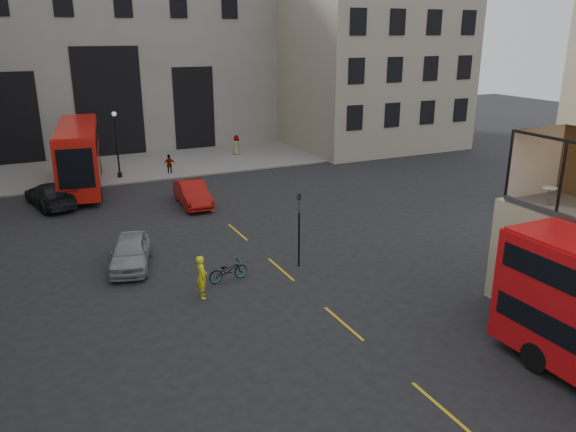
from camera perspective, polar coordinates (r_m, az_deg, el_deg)
name	(u,v)px	position (r m, az deg, el deg)	size (l,w,h in m)	color
ground	(491,392)	(20.29, 19.91, -16.48)	(140.00, 140.00, 0.00)	black
gateway	(97,51)	(59.70, -18.87, 15.54)	(35.00, 10.60, 18.00)	gray
building_right	(360,40)	(60.73, 7.34, 17.31)	(16.60, 18.60, 20.00)	gray
pavement_far	(112,168)	(50.87, -17.44, 4.72)	(40.00, 12.00, 0.12)	slate
traffic_light_near	(299,220)	(27.41, 1.13, -0.44)	(0.16, 0.20, 3.80)	black
street_lamp_b	(117,149)	(46.52, -16.94, 6.52)	(0.36, 0.36, 5.33)	black
bus_far	(79,153)	(44.50, -20.46, 6.02)	(4.31, 12.19, 4.76)	red
car_a	(130,252)	(29.00, -15.74, -3.55)	(1.83, 4.55, 1.55)	gray
car_b	(192,194)	(38.40, -9.68, 2.26)	(1.72, 4.92, 1.62)	#A20E0A
car_c	(50,195)	(40.85, -22.98, 2.01)	(2.26, 5.55, 1.61)	black
bicycle	(228,270)	(26.64, -6.10, -5.53)	(0.68, 1.95, 1.02)	gray
cyclist	(202,277)	(24.99, -8.75, -6.12)	(0.71, 0.47, 1.96)	yellow
pedestrian_b	(74,171)	(46.94, -20.92, 4.28)	(1.11, 0.64, 1.72)	gray
pedestrian_c	(169,165)	(47.20, -11.95, 5.13)	(0.98, 0.41, 1.67)	gray
pedestrian_d	(236,145)	(53.66, -5.27, 7.15)	(0.95, 0.62, 1.95)	gray
cafe_table_far	(549,193)	(24.69, 24.99, 2.13)	(0.56, 0.56, 0.70)	silver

